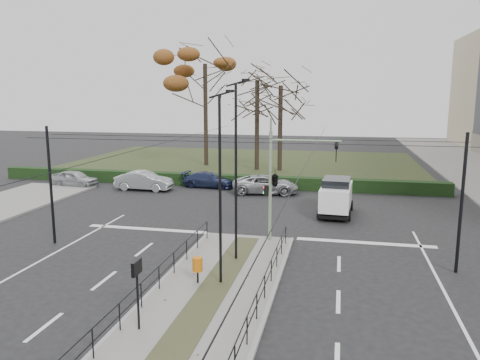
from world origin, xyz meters
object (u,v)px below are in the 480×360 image
Objects in this scene: info_panel at (137,276)px; parked_car_fourth at (266,184)px; parked_car_first at (75,178)px; litter_bin at (198,265)px; bare_tree_center at (257,87)px; streetlamp_median_far at (236,170)px; traffic_light at (277,178)px; parked_car_third at (209,180)px; white_van at (336,196)px; bare_tree_near at (281,92)px; streetlamp_median_near at (220,188)px; rust_tree at (205,64)px; parked_car_second at (144,181)px.

info_panel reaches higher than parked_car_fourth.
parked_car_fourth reaches higher than parked_car_first.
bare_tree_center is (-2.84, 29.22, 7.42)m from litter_bin.
streetlamp_median_far is at bearing 177.38° from parked_car_fourth.
traffic_light is at bearing 73.64° from info_panel.
parked_car_third is at bearing 100.63° from info_panel.
parked_car_first is at bearing -139.09° from bare_tree_center.
info_panel reaches higher than white_van.
streetlamp_median_far reaches higher than litter_bin.
bare_tree_near is at bearing 93.11° from streetlamp_median_far.
bare_tree_center reaches higher than streetlamp_median_near.
parked_car_first is (-17.06, 17.48, -3.29)m from streetlamp_median_near.
parked_car_fourth is 0.46× the size of bare_tree_near.
rust_tree reaches higher than white_van.
info_panel is 0.28× the size of streetlamp_median_far.
parked_car_third is at bearing 104.70° from litter_bin.
info_panel is (-0.72, -3.99, 1.05)m from litter_bin.
parked_car_second is at bearing 87.69° from parked_car_fourth.
streetlamp_median_far reaches higher than parked_car_first.
parked_car_first is at bearing -118.74° from rust_tree.
rust_tree is at bearing 161.15° from bare_tree_center.
info_panel is 0.50× the size of parked_car_second.
parked_car_first is (-15.43, 21.67, -1.25)m from info_panel.
rust_tree is (-3.55, 11.52, 10.08)m from parked_car_third.
traffic_light is 0.70× the size of streetlamp_median_far.
parked_car_fourth is 0.43× the size of bare_tree_center.
parked_car_third is (10.98, 2.03, -0.06)m from parked_car_first.
streetlamp_median_far is 0.73× the size of bare_tree_near.
traffic_light is 5.34× the size of litter_bin.
parked_car_fourth is at bearing 88.60° from info_panel.
traffic_light is 7.49m from white_van.
white_van is (2.94, 6.54, -2.17)m from traffic_light.
streetlamp_median_near is at bearing 68.75° from info_panel.
traffic_light is 2.44× the size of info_panel.
white_van reaches higher than parked_car_fourth.
streetlamp_median_near is 24.65m from parked_car_first.
rust_tree is 1.19× the size of bare_tree_center.
parked_car_first is at bearing 88.71° from parked_car_second.
litter_bin is at bearing -110.11° from traffic_light.
parked_car_second is at bearing 126.75° from streetlamp_median_far.
white_van is at bearing 65.82° from traffic_light.
bare_tree_center is at bearing 102.52° from traffic_light.
rust_tree is at bearing 166.66° from bare_tree_near.
traffic_light is at bearing -146.26° from parked_car_third.
traffic_light is at bearing -83.09° from bare_tree_near.
parked_car_first is at bearing 148.09° from traffic_light.
bare_tree_center is (-2.12, 33.21, 6.37)m from info_panel.
parked_car_fourth is at bearing -101.54° from parked_car_third.
white_van is 18.70m from bare_tree_near.
traffic_light is at bearing -175.16° from parked_car_fourth.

